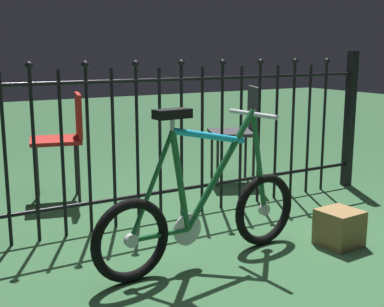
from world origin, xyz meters
name	(u,v)px	position (x,y,z in m)	size (l,w,h in m)	color
ground_plane	(227,241)	(0.00, 0.00, 0.00)	(20.00, 20.00, 0.00)	#2E5935
iron_fence	(171,136)	(-0.06, 0.62, 0.59)	(3.50, 0.07, 1.18)	black
bicycle	(203,212)	(-0.30, -0.19, 0.29)	(1.38, 0.40, 0.89)	black
chair_red	(65,134)	(-0.58, 1.42, 0.54)	(0.48, 0.47, 0.86)	black
chair_charcoal	(242,125)	(0.96, 1.19, 0.53)	(0.53, 0.53, 0.87)	black
display_crate	(339,228)	(0.56, -0.40, 0.11)	(0.23, 0.23, 0.22)	olive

